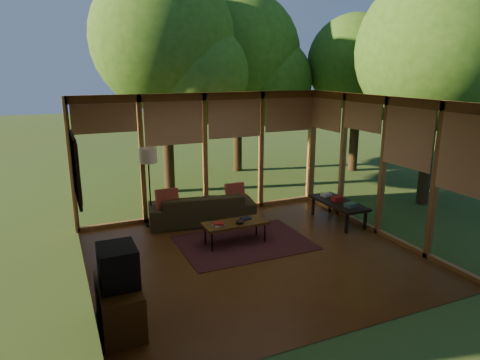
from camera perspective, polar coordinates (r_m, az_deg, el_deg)
name	(u,v)px	position (r m, az deg, el deg)	size (l,w,h in m)	color
floor	(254,256)	(7.62, 1.87, -10.13)	(5.50, 5.50, 0.00)	brown
ceiling	(255,100)	(6.94, 2.05, 10.56)	(5.50, 5.50, 0.00)	silver
wall_left	(81,202)	(6.50, -20.47, -2.79)	(0.04, 5.00, 2.70)	beige
wall_front	(348,233)	(5.14, 14.25, -6.85)	(5.50, 0.04, 2.70)	beige
window_wall_back	(205,155)	(9.42, -4.69, 3.31)	(5.50, 0.12, 2.70)	olive
window_wall_right	(383,167)	(8.69, 18.52, 1.63)	(0.12, 5.00, 2.70)	olive
exterior_lawn	(344,148)	(18.28, 13.71, 4.14)	(40.00, 40.00, 0.00)	#38541F
tree_nw	(163,40)	(11.28, -10.22, 17.93)	(3.58, 3.58, 5.68)	#372714
tree_ne	(236,55)	(13.57, -0.51, 16.31)	(3.88, 3.88, 5.53)	#372714
tree_se	(436,52)	(10.92, 24.64, 15.30)	(3.57, 3.57, 5.35)	#372714
tree_far	(355,63)	(13.90, 15.09, 14.82)	(2.89, 2.89, 4.81)	#372714
rug	(244,243)	(8.16, 0.58, -8.35)	(2.41, 1.70, 0.01)	maroon
sofa	(202,208)	(9.14, -5.13, -3.73)	(2.20, 0.86, 0.64)	#37301B
pillow_left	(167,200)	(8.81, -9.69, -2.67)	(0.45, 0.15, 0.45)	maroon
pillow_right	(235,193)	(9.27, -0.68, -1.71)	(0.41, 0.14, 0.41)	maroon
ct_book_lower	(219,225)	(7.81, -2.88, -6.02)	(0.19, 0.15, 0.03)	beige
ct_book_upper	(218,223)	(7.80, -2.88, -5.81)	(0.19, 0.14, 0.03)	maroon
ct_book_side	(246,218)	(8.14, 0.75, -5.14)	(0.18, 0.14, 0.03)	black
ct_bowl	(240,222)	(7.90, -0.03, -5.59)	(0.16, 0.16, 0.07)	black
media_cabinet	(119,306)	(5.80, -15.78, -15.87)	(0.50, 1.00, 0.60)	#553517
television	(118,266)	(5.55, -15.97, -10.93)	(0.45, 0.55, 0.50)	black
console_book_a	(351,205)	(9.01, 14.53, -3.25)	(0.23, 0.17, 0.08)	#376052
console_book_b	(337,199)	(9.35, 12.84, -2.46)	(0.21, 0.15, 0.09)	maroon
console_book_c	(326,195)	(9.66, 11.43, -1.93)	(0.21, 0.16, 0.06)	beige
floor_lamp	(148,160)	(8.82, -12.14, 2.63)	(0.36, 0.36, 1.65)	black
coffee_table	(235,224)	(7.99, -0.65, -5.88)	(1.20, 0.50, 0.43)	#553517
side_console	(338,204)	(9.34, 12.99, -3.08)	(0.60, 1.40, 0.46)	black
wall_painting	(76,168)	(7.81, -21.05, 1.50)	(0.06, 1.35, 1.15)	black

